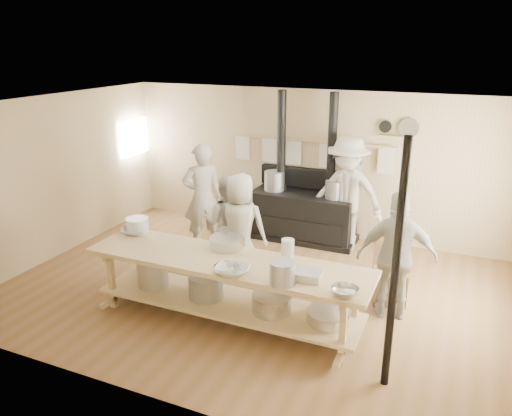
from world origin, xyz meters
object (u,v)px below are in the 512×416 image
Objects in this scene: cook_far_left at (203,197)px; cook_left at (227,223)px; cook_center at (240,227)px; cook_by_window at (347,194)px; cook_right at (397,256)px; prep_table at (226,283)px; roasting_pan at (303,274)px; chair at (389,282)px; stove at (303,211)px.

cook_left is (0.74, -0.57, -0.15)m from cook_far_left.
cook_by_window is (1.16, 1.67, 0.17)m from cook_center.
cook_right is (2.56, -0.40, 0.08)m from cook_left.
prep_table is 2.37× the size of cook_left.
cook_far_left is at bearing -43.00° from cook_center.
cook_far_left is 1.20× the size of cook_left.
roasting_pan is at bearing 127.49° from cook_left.
chair is at bearing -88.18° from cook_right.
cook_center is 1.90m from roasting_pan.
prep_table is at bearing -96.89° from cook_by_window.
cook_center is at bearing 139.03° from cook_left.
cook_far_left is at bearing 140.18° from roasting_pan.
cook_far_left is (-1.40, -1.09, 0.39)m from stove.
stove is 0.93m from cook_by_window.
cook_right reaches higher than chair.
cook_left is 2.50m from chair.
cook_right is at bearing 125.18° from cook_far_left.
roasting_pan is at bearing -71.78° from stove.
cook_by_window reaches higher than prep_table.
cook_by_window is at bearing -11.84° from stove.
stove is at bearing 121.20° from chair.
stove is 3.31m from roasting_pan.
cook_center is (-0.36, 1.18, 0.28)m from prep_table.
roasting_pan is (1.39, -1.29, 0.09)m from cook_center.
cook_by_window reaches higher than cook_far_left.
cook_far_left is 1.28m from cook_center.
cook_right is (1.90, -2.07, 0.32)m from stove.
cook_right reaches higher than cook_center.
cook_left is at bearing 116.03° from prep_table.
prep_table is at bearing 12.68° from cook_right.
stove is 6.26× the size of roasting_pan.
prep_table is 1.27m from cook_center.
stove reaches higher than prep_table.
stove is 0.72× the size of prep_table.
cook_right is 0.71m from chair.
cook_left is at bearing -22.69° from cook_right.
roasting_pan is (1.03, -3.12, 0.38)m from stove.
cook_left is at bearing 103.92° from cook_far_left.
cook_by_window is at bearing 74.30° from prep_table.
stove is at bearing -108.73° from cook_center.
cook_right is at bearing -51.14° from cook_by_window.
stove is at bearing 89.96° from prep_table.
cook_right is at bearing 166.47° from cook_center.
cook_center is 0.82× the size of cook_by_window.
prep_table is at bearing 104.21° from cook_left.
cook_center is at bearing -19.73° from cook_right.
prep_table is at bearing -90.04° from stove.
stove is 1.62× the size of cook_center.
chair is at bearing -43.01° from stove.
cook_center is (0.30, -0.17, 0.04)m from cook_left.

